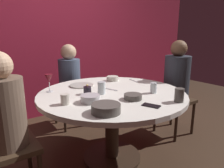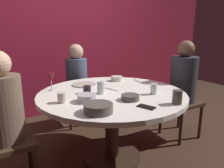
% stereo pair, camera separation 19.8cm
% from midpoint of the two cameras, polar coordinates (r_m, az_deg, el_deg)
% --- Properties ---
extents(ground_plane, '(8.00, 8.00, 0.00)m').
position_cam_midpoint_polar(ground_plane, '(2.31, 2.61, -19.81)').
color(ground_plane, '#382619').
extents(back_wall, '(6.00, 0.10, 2.60)m').
position_cam_midpoint_polar(back_wall, '(3.40, -12.20, 13.90)').
color(back_wall, maroon).
rests_on(back_wall, ground).
extents(dining_table, '(1.43, 1.43, 0.72)m').
position_cam_midpoint_polar(dining_table, '(2.04, 2.79, -5.94)').
color(dining_table, silver).
rests_on(dining_table, ground).
extents(seated_diner_left, '(0.40, 0.40, 1.17)m').
position_cam_midpoint_polar(seated_diner_left, '(1.72, -25.32, -6.49)').
color(seated_diner_left, '#3F2D1E').
rests_on(seated_diner_left, ground).
extents(seated_diner_back, '(0.40, 0.40, 1.14)m').
position_cam_midpoint_polar(seated_diner_back, '(2.88, -7.90, 2.37)').
color(seated_diner_back, '#3F2D1E').
rests_on(seated_diner_back, ground).
extents(seated_diner_right, '(0.40, 0.40, 1.20)m').
position_cam_midpoint_polar(seated_diner_right, '(2.65, 21.33, 1.14)').
color(seated_diner_right, '#3F2D1E').
rests_on(seated_diner_right, ground).
extents(candle_holder, '(0.07, 0.07, 0.10)m').
position_cam_midpoint_polar(candle_holder, '(1.94, -4.11, -1.60)').
color(candle_holder, black).
rests_on(candle_holder, dining_table).
extents(wine_glass, '(0.08, 0.08, 0.18)m').
position_cam_midpoint_polar(wine_glass, '(2.09, -14.06, 1.68)').
color(wine_glass, silver).
rests_on(wine_glass, dining_table).
extents(dinner_plate, '(0.26, 0.26, 0.01)m').
position_cam_midpoint_polar(dinner_plate, '(2.27, -5.24, -0.19)').
color(dinner_plate, '#B2ADA3').
rests_on(dinner_plate, dining_table).
extents(cell_phone, '(0.12, 0.16, 0.01)m').
position_cam_midpoint_polar(cell_phone, '(1.63, 13.05, -6.29)').
color(cell_phone, black).
rests_on(cell_phone, dining_table).
extents(bowl_serving_large, '(0.16, 0.16, 0.06)m').
position_cam_midpoint_polar(bowl_serving_large, '(1.72, -3.73, -3.93)').
color(bowl_serving_large, '#B7B7BC').
rests_on(bowl_serving_large, dining_table).
extents(bowl_salad_center, '(0.21, 0.21, 0.07)m').
position_cam_midpoint_polar(bowl_salad_center, '(1.48, -0.00, -6.78)').
color(bowl_salad_center, '#4C4742').
rests_on(bowl_salad_center, dining_table).
extents(bowl_small_white, '(0.16, 0.16, 0.05)m').
position_cam_midpoint_polar(bowl_small_white, '(1.77, 8.31, -3.75)').
color(bowl_small_white, '#4C4742').
rests_on(bowl_small_white, dining_table).
extents(bowl_sauce_side, '(0.14, 0.14, 0.06)m').
position_cam_midpoint_polar(bowl_sauce_side, '(2.47, 3.59, 1.51)').
color(bowl_sauce_side, beige).
rests_on(bowl_sauce_side, dining_table).
extents(cup_near_candle, '(0.06, 0.06, 0.10)m').
position_cam_midpoint_polar(cup_near_candle, '(1.97, 14.40, -1.39)').
color(cup_near_candle, silver).
rests_on(cup_near_candle, dining_table).
extents(cup_by_left_diner, '(0.07, 0.07, 0.09)m').
position_cam_midpoint_polar(cup_by_left_diner, '(1.71, -10.61, -3.82)').
color(cup_by_left_diner, beige).
rests_on(cup_by_left_diner, dining_table).
extents(cup_by_right_diner, '(0.07, 0.07, 0.12)m').
position_cam_midpoint_polar(cup_by_right_diner, '(1.93, -0.16, -1.03)').
color(cup_by_right_diner, silver).
rests_on(cup_by_right_diner, dining_table).
extents(cup_center_front, '(0.08, 0.08, 0.12)m').
position_cam_midpoint_polar(cup_center_front, '(1.76, 20.86, -3.50)').
color(cup_center_front, '#4C4742').
rests_on(cup_center_front, dining_table).
extents(fork_near_plate, '(0.07, 0.18, 0.01)m').
position_cam_midpoint_polar(fork_near_plate, '(2.09, 2.40, -1.47)').
color(fork_near_plate, '#B7B7BC').
rests_on(fork_near_plate, dining_table).
extents(knife_near_plate, '(0.05, 0.18, 0.01)m').
position_cam_midpoint_polar(knife_near_plate, '(2.47, 9.47, 0.78)').
color(knife_near_plate, '#B7B7BC').
rests_on(knife_near_plate, dining_table).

